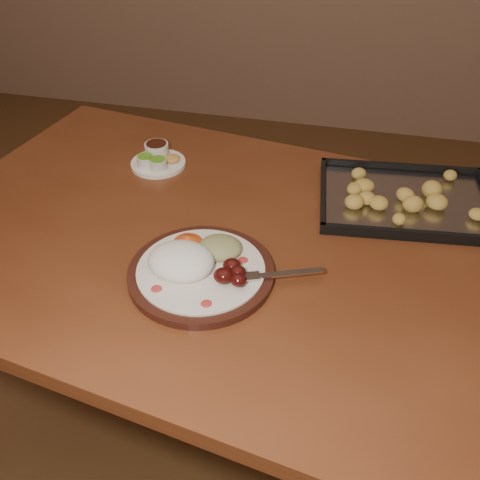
# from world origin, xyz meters

# --- Properties ---
(ground) EXTENTS (4.00, 4.00, 0.00)m
(ground) POSITION_xyz_m (0.00, 0.00, 0.00)
(ground) COLOR brown
(ground) RESTS_ON ground
(dining_table) EXTENTS (1.62, 1.13, 0.75)m
(dining_table) POSITION_xyz_m (0.19, -0.13, 0.65)
(dining_table) COLOR brown
(dining_table) RESTS_ON ground
(dinner_plate) EXTENTS (0.38, 0.29, 0.07)m
(dinner_plate) POSITION_xyz_m (0.11, -0.25, 0.77)
(dinner_plate) COLOR black
(dinner_plate) RESTS_ON dining_table
(condiment_saucer) EXTENTS (0.14, 0.14, 0.05)m
(condiment_saucer) POSITION_xyz_m (-0.12, 0.14, 0.77)
(condiment_saucer) COLOR white
(condiment_saucer) RESTS_ON dining_table
(baking_tray) EXTENTS (0.43, 0.33, 0.04)m
(baking_tray) POSITION_xyz_m (0.52, 0.10, 0.76)
(baking_tray) COLOR black
(baking_tray) RESTS_ON dining_table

